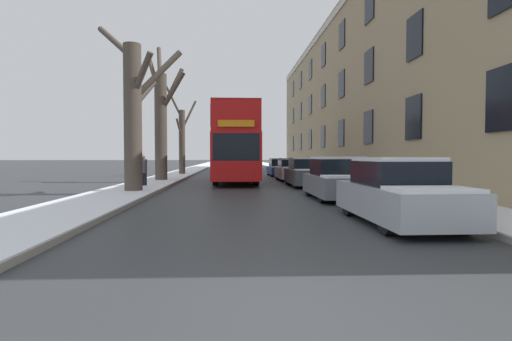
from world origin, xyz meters
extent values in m
plane|color=#303335|center=(0.00, 0.00, 0.00)|extent=(320.00, 320.00, 0.00)
cube|color=gray|center=(-5.30, 53.00, 0.07)|extent=(2.60, 130.00, 0.13)
cube|color=white|center=(-5.30, 53.00, 0.15)|extent=(2.58, 130.00, 0.03)
cube|color=gray|center=(5.30, 53.00, 0.07)|extent=(2.60, 130.00, 0.13)
cube|color=white|center=(5.30, 53.00, 0.15)|extent=(2.58, 130.00, 0.03)
cube|color=tan|center=(11.10, 25.94, 6.22)|extent=(9.00, 49.51, 12.43)
cube|color=black|center=(6.57, 6.88, 3.15)|extent=(0.08, 1.40, 1.80)
cube|color=black|center=(6.57, 12.33, 3.15)|extent=(0.08, 1.40, 1.80)
cube|color=black|center=(6.57, 17.77, 3.15)|extent=(0.08, 1.40, 1.80)
cube|color=black|center=(6.57, 23.22, 3.15)|extent=(0.08, 1.40, 1.80)
cube|color=black|center=(6.57, 28.67, 3.15)|extent=(0.08, 1.40, 1.80)
cube|color=black|center=(6.57, 34.11, 3.15)|extent=(0.08, 1.40, 1.80)
cube|color=black|center=(6.57, 39.56, 3.15)|extent=(0.08, 1.40, 1.80)
cube|color=black|center=(6.57, 45.00, 3.15)|extent=(0.08, 1.40, 1.80)
cube|color=black|center=(6.57, 12.33, 6.46)|extent=(0.08, 1.40, 1.80)
cube|color=black|center=(6.57, 17.77, 6.46)|extent=(0.08, 1.40, 1.80)
cube|color=black|center=(6.57, 23.22, 6.46)|extent=(0.08, 1.40, 1.80)
cube|color=black|center=(6.57, 28.67, 6.46)|extent=(0.08, 1.40, 1.80)
cube|color=black|center=(6.57, 34.11, 6.46)|extent=(0.08, 1.40, 1.80)
cube|color=black|center=(6.57, 39.56, 6.46)|extent=(0.08, 1.40, 1.80)
cube|color=black|center=(6.57, 45.00, 6.46)|extent=(0.08, 1.40, 1.80)
cube|color=black|center=(6.57, 17.77, 9.78)|extent=(0.08, 1.40, 1.80)
cube|color=black|center=(6.57, 23.22, 9.78)|extent=(0.08, 1.40, 1.80)
cube|color=black|center=(6.57, 28.67, 9.78)|extent=(0.08, 1.40, 1.80)
cube|color=black|center=(6.57, 34.11, 9.78)|extent=(0.08, 1.40, 1.80)
cube|color=black|center=(6.57, 39.56, 9.78)|extent=(0.08, 1.40, 1.80)
cube|color=black|center=(6.57, 45.00, 9.78)|extent=(0.08, 1.40, 1.80)
cube|color=beige|center=(6.56, 25.94, 11.91)|extent=(0.12, 48.51, 0.44)
cylinder|color=#4C4238|center=(-4.96, 12.86, 3.06)|extent=(0.72, 0.72, 6.12)
cylinder|color=#4C4238|center=(-4.03, 13.15, 4.92)|extent=(2.10, 0.88, 2.25)
cylinder|color=#4C4238|center=(-4.66, 13.53, 4.18)|extent=(0.89, 1.60, 1.46)
cylinder|color=#4C4238|center=(-5.85, 13.70, 6.40)|extent=(2.05, 1.97, 1.85)
cylinder|color=#4C4238|center=(-4.52, 12.51, 4.79)|extent=(1.20, 1.02, 1.81)
cylinder|color=#4C4238|center=(-5.14, 20.37, 3.22)|extent=(0.72, 0.72, 6.44)
cylinder|color=#4C4238|center=(-5.31, 21.10, 7.04)|extent=(0.64, 1.72, 2.71)
cylinder|color=#4C4238|center=(-5.56, 20.94, 6.21)|extent=(1.18, 1.46, 2.68)
cylinder|color=#4C4238|center=(-4.55, 20.71, 5.50)|extent=(1.51, 1.00, 2.84)
cylinder|color=#4C4238|center=(-4.42, 20.09, 5.30)|extent=(1.72, 0.88, 2.39)
cylinder|color=#4C4238|center=(-4.89, 28.40, 2.61)|extent=(0.50, 0.50, 5.23)
cylinder|color=#4C4238|center=(-4.36, 28.65, 4.83)|extent=(1.27, 0.71, 2.43)
cylinder|color=#4C4238|center=(-5.45, 28.16, 5.81)|extent=(1.34, 0.72, 2.53)
cylinder|color=#4C4238|center=(-5.04, 27.99, 3.75)|extent=(0.51, 1.02, 1.53)
cube|color=red|center=(-0.71, 20.67, 1.55)|extent=(2.49, 10.76, 2.41)
cube|color=red|center=(-0.71, 20.67, 3.50)|extent=(2.44, 10.54, 1.48)
cube|color=#B31212|center=(-0.71, 20.67, 4.30)|extent=(2.44, 10.54, 0.12)
cube|color=black|center=(-0.71, 20.67, 2.01)|extent=(2.52, 9.47, 1.26)
cube|color=black|center=(-0.71, 20.67, 3.57)|extent=(2.52, 9.47, 1.13)
cube|color=black|center=(-0.71, 15.31, 2.01)|extent=(2.24, 0.06, 1.32)
cube|color=orange|center=(-0.71, 15.30, 3.13)|extent=(1.74, 0.05, 0.32)
cylinder|color=black|center=(-1.79, 17.44, 0.51)|extent=(0.30, 1.02, 1.02)
cylinder|color=black|center=(0.37, 17.44, 0.51)|extent=(0.30, 1.02, 1.02)
cylinder|color=black|center=(-1.79, 23.68, 0.51)|extent=(0.30, 1.02, 1.02)
cylinder|color=black|center=(0.37, 23.68, 0.51)|extent=(0.30, 1.02, 1.02)
cube|color=#9EA3AD|center=(2.91, 5.18, 0.53)|extent=(1.77, 4.29, 0.72)
cube|color=black|center=(2.91, 5.35, 1.17)|extent=(1.52, 2.14, 0.56)
cube|color=white|center=(2.91, 5.35, 1.49)|extent=(1.48, 2.04, 0.09)
cube|color=white|center=(2.91, 3.65, 0.92)|extent=(1.59, 1.12, 0.07)
cylinder|color=black|center=(2.14, 3.89, 0.34)|extent=(0.20, 0.68, 0.68)
cylinder|color=black|center=(3.69, 3.89, 0.34)|extent=(0.20, 0.68, 0.68)
cylinder|color=black|center=(2.14, 6.46, 0.34)|extent=(0.20, 0.68, 0.68)
cylinder|color=black|center=(3.69, 6.46, 0.34)|extent=(0.20, 0.68, 0.68)
cube|color=slate|center=(2.91, 10.46, 0.52)|extent=(1.87, 3.93, 0.69)
cube|color=black|center=(2.91, 10.62, 1.16)|extent=(1.61, 1.96, 0.60)
cube|color=white|center=(2.91, 10.62, 1.50)|extent=(1.57, 1.86, 0.09)
cube|color=white|center=(2.91, 9.07, 0.90)|extent=(1.68, 1.02, 0.07)
cylinder|color=black|center=(2.09, 9.29, 0.31)|extent=(0.20, 0.63, 0.63)
cylinder|color=black|center=(3.74, 9.29, 0.31)|extent=(0.20, 0.63, 0.63)
cylinder|color=black|center=(2.09, 11.64, 0.31)|extent=(0.20, 0.63, 0.63)
cylinder|color=black|center=(3.74, 11.64, 0.31)|extent=(0.20, 0.63, 0.63)
cube|color=#474C56|center=(2.91, 16.60, 0.53)|extent=(1.76, 4.09, 0.72)
cube|color=black|center=(2.91, 16.76, 1.15)|extent=(1.52, 2.05, 0.53)
cube|color=white|center=(2.91, 16.76, 1.45)|extent=(1.48, 1.94, 0.06)
cube|color=white|center=(2.91, 15.15, 0.91)|extent=(1.59, 1.07, 0.05)
cylinder|color=black|center=(2.14, 15.37, 0.32)|extent=(0.20, 0.64, 0.64)
cylinder|color=black|center=(3.69, 15.37, 0.32)|extent=(0.20, 0.64, 0.64)
cylinder|color=black|center=(2.14, 17.83, 0.32)|extent=(0.20, 0.64, 0.64)
cylinder|color=black|center=(3.69, 17.83, 0.32)|extent=(0.20, 0.64, 0.64)
cube|color=silver|center=(2.91, 21.63, 0.51)|extent=(1.76, 4.07, 0.68)
cube|color=black|center=(2.91, 21.80, 1.10)|extent=(1.51, 2.03, 0.50)
cube|color=white|center=(2.91, 21.80, 1.39)|extent=(1.48, 1.93, 0.08)
cube|color=white|center=(2.91, 20.19, 0.88)|extent=(1.58, 1.06, 0.07)
cylinder|color=black|center=(2.15, 20.41, 0.34)|extent=(0.20, 0.68, 0.68)
cylinder|color=black|center=(3.68, 20.41, 0.34)|extent=(0.20, 0.68, 0.68)
cylinder|color=black|center=(2.15, 22.85, 0.34)|extent=(0.20, 0.68, 0.68)
cylinder|color=black|center=(3.68, 22.85, 0.34)|extent=(0.20, 0.68, 0.68)
cube|color=navy|center=(2.91, 27.63, 0.45)|extent=(1.82, 4.56, 0.55)
cube|color=black|center=(2.91, 27.82, 1.03)|extent=(1.57, 2.28, 0.60)
cube|color=white|center=(2.91, 27.82, 1.37)|extent=(1.53, 2.17, 0.08)
cube|color=white|center=(2.91, 26.01, 0.75)|extent=(1.64, 1.19, 0.06)
cylinder|color=black|center=(2.11, 26.26, 0.33)|extent=(0.20, 0.65, 0.65)
cylinder|color=black|center=(3.72, 26.26, 0.33)|extent=(0.20, 0.65, 0.65)
cylinder|color=black|center=(2.11, 29.00, 0.33)|extent=(0.20, 0.65, 0.65)
cylinder|color=black|center=(3.72, 29.00, 0.33)|extent=(0.20, 0.65, 0.65)
cube|color=#9EA3AD|center=(-1.18, 35.99, 1.34)|extent=(2.05, 4.95, 2.25)
cube|color=black|center=(-1.18, 33.53, 1.87)|extent=(1.80, 0.06, 0.99)
cylinder|color=black|center=(-2.08, 34.40, 0.34)|extent=(0.22, 0.68, 0.68)
cylinder|color=black|center=(-0.27, 34.40, 0.34)|extent=(0.22, 0.68, 0.68)
cylinder|color=black|center=(-2.08, 37.57, 0.34)|extent=(0.22, 0.68, 0.68)
cylinder|color=black|center=(-0.27, 37.57, 0.34)|extent=(0.22, 0.68, 0.68)
cylinder|color=black|center=(-5.25, 15.70, 0.38)|extent=(0.17, 0.17, 0.76)
cylinder|color=black|center=(-5.09, 15.68, 0.38)|extent=(0.17, 0.17, 0.76)
cylinder|color=#47474C|center=(-5.17, 15.69, 1.09)|extent=(0.36, 0.36, 0.66)
sphere|color=#8C6647|center=(-5.17, 15.69, 1.53)|extent=(0.21, 0.21, 0.21)
camera|label=1|loc=(-0.92, -3.77, 1.56)|focal=28.00mm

